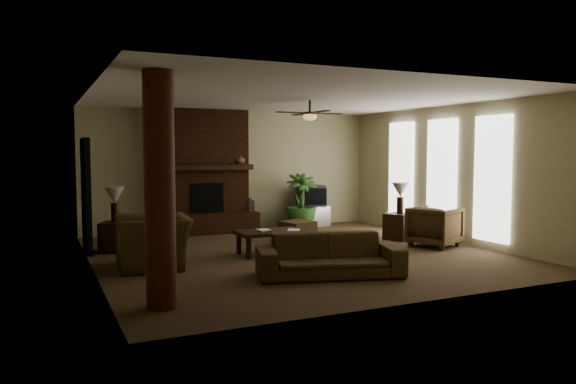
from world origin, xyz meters
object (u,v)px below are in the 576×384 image
sofa (329,248)px  side_table_right (399,226)px  tv_stand (311,216)px  ottoman (297,231)px  lamp_left (115,198)px  lamp_right (400,192)px  armchair_left (153,233)px  armchair_right (435,225)px  floor_plant (301,214)px  floor_vase (247,212)px  side_table_left (116,237)px  log_column (160,191)px  coffee_table (270,234)px

sofa → side_table_right: 3.80m
tv_stand → ottoman: bearing=-136.8°
lamp_left → lamp_right: bearing=-11.0°
armchair_left → lamp_left: lamp_left is taller
armchair_right → floor_plant: 3.40m
sofa → armchair_right: (3.10, 1.34, 0.01)m
lamp_left → side_table_right: bearing=-11.1°
side_table_right → lamp_right: bearing=-1.8°
tv_stand → floor_vase: floor_vase is taller
floor_vase → side_table_left: (-3.18, -1.53, -0.16)m
floor_plant → side_table_right: floor_plant is taller
lamp_left → floor_plant: bearing=13.0°
side_table_left → lamp_left: bearing=81.5°
log_column → tv_stand: log_column is taller
floor_plant → lamp_right: bearing=-58.3°
armchair_left → tv_stand: (4.48, 3.17, -0.30)m
floor_plant → side_table_right: 2.45m
tv_stand → side_table_right: (0.75, -2.58, 0.03)m
sofa → tv_stand: sofa is taller
armchair_right → lamp_left: lamp_left is taller
armchair_left → lamp_right: bearing=100.8°
armchair_right → side_table_left: size_ratio=1.57×
coffee_table → floor_plant: size_ratio=0.90×
armchair_left → lamp_right: size_ratio=1.94×
armchair_left → lamp_left: 1.79m
lamp_left → log_column: bearing=-89.9°
tv_stand → lamp_right: (0.78, -2.58, 0.75)m
floor_vase → lamp_left: 3.54m
floor_vase → lamp_right: 3.61m
sofa → ottoman: (0.99, 3.17, -0.22)m
lamp_right → coffee_table: bearing=-173.2°
ottoman → side_table_right: side_table_right is taller
log_column → side_table_left: size_ratio=5.09×
armchair_left → floor_plant: armchair_left is taller
sofa → armchair_right: bearing=39.4°
log_column → coffee_table: log_column is taller
log_column → side_table_right: 6.44m
sofa → lamp_right: size_ratio=3.31×
floor_vase → sofa: bearing=-96.2°
floor_plant → side_table_left: bearing=-166.3°
armchair_left → side_table_left: 1.70m
lamp_right → tv_stand: bearing=106.8°
ottoman → lamp_right: bearing=-22.0°
tv_stand → lamp_right: 2.80m
floor_vase → lamp_right: bearing=-46.2°
floor_vase → floor_plant: 1.27m
coffee_table → side_table_left: side_table_left is taller
floor_vase → coffee_table: bearing=-102.9°
side_table_left → lamp_right: bearing=-10.4°
floor_plant → lamp_right: size_ratio=2.06×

